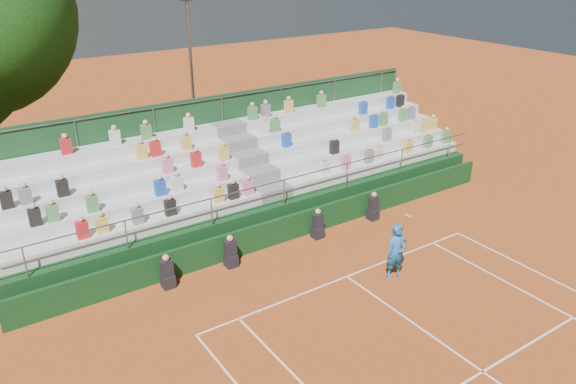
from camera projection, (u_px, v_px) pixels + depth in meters
ground at (347, 277)px, 18.63m from camera, size 90.00×90.00×0.00m
courtside_wall at (293, 227)px, 20.86m from camera, size 20.00×0.15×1.00m
line_officials at (279, 238)px, 20.07m from camera, size 9.15×0.40×1.19m
grandstand at (248, 184)px, 23.09m from camera, size 20.00×5.20×4.40m
tennis_player at (397, 252)px, 18.25m from camera, size 0.92×0.61×2.22m
floodlight_mast at (191, 65)px, 27.47m from camera, size 0.60×0.25×8.07m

